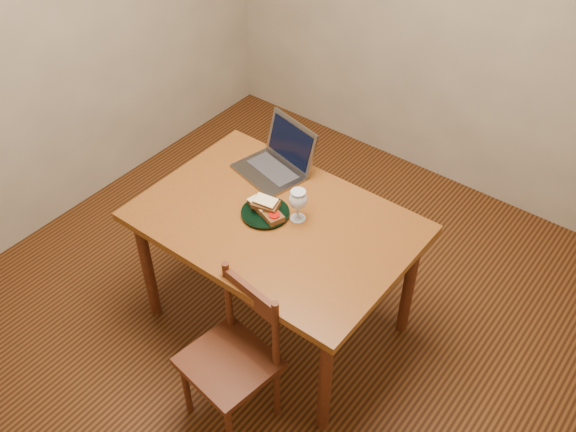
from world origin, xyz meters
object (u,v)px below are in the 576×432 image
Objects in this scene: table at (276,233)px; milk_glass at (298,205)px; chair at (232,353)px; plate at (265,213)px; laptop at (279,158)px.

milk_glass is (0.08, 0.07, 0.17)m from table.
chair is 2.50× the size of milk_glass.
table is 0.11m from plate.
milk_glass reaches higher than table.
milk_glass reaches higher than plate.
table is 0.62m from chair.
milk_glass is at bearing 41.03° from table.
table is at bearing -40.70° from laptop.
laptop is at bearing 126.14° from table.
table is 0.43m from laptop.
milk_glass is 0.42× the size of laptop.
table is 7.60× the size of milk_glass.
milk_glass is (-0.11, 0.62, 0.38)m from chair.
table is at bearing -138.97° from milk_glass.
laptop is (-0.17, 0.32, 0.06)m from plate.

